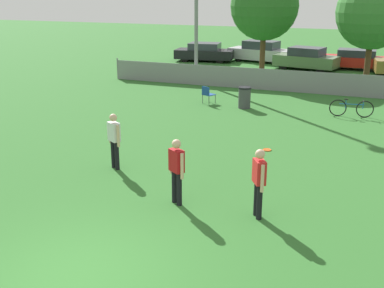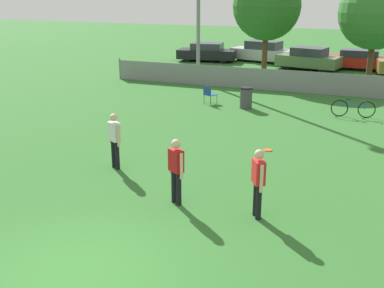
# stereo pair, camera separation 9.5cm
# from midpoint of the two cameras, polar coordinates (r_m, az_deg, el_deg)

# --- Properties ---
(ground_plane) EXTENTS (120.00, 120.00, 0.00)m
(ground_plane) POSITION_cam_midpoint_polar(r_m,az_deg,el_deg) (9.40, -13.45, -14.91)
(ground_plane) COLOR #2D6628
(fence_backline) EXTENTS (18.97, 0.07, 1.21)m
(fence_backline) POSITION_cam_midpoint_polar(r_m,az_deg,el_deg) (25.19, 10.65, 7.41)
(fence_backline) COLOR gray
(fence_backline) RESTS_ON ground_plane
(tree_near_pole) EXTENTS (3.93, 3.93, 6.04)m
(tree_near_pole) POSITION_cam_midpoint_polar(r_m,az_deg,el_deg) (29.03, 8.96, 15.84)
(tree_near_pole) COLOR #4C331E
(tree_near_pole) RESTS_ON ground_plane
(tree_far_right) EXTENTS (3.86, 3.86, 5.77)m
(tree_far_right) POSITION_cam_midpoint_polar(r_m,az_deg,el_deg) (27.83, 21.04, 14.33)
(tree_far_right) COLOR #4C331E
(tree_far_right) RESTS_ON ground_plane
(player_defender_red) EXTENTS (0.47, 0.40, 1.64)m
(player_defender_red) POSITION_cam_midpoint_polar(r_m,az_deg,el_deg) (11.52, -1.66, -2.76)
(player_defender_red) COLOR black
(player_defender_red) RESTS_ON ground_plane
(player_receiver_white) EXTENTS (0.48, 0.38, 1.64)m
(player_receiver_white) POSITION_cam_midpoint_polar(r_m,az_deg,el_deg) (14.00, -8.98, 0.80)
(player_receiver_white) COLOR black
(player_receiver_white) RESTS_ON ground_plane
(player_thrower_red) EXTENTS (0.39, 0.48, 1.64)m
(player_thrower_red) POSITION_cam_midpoint_polar(r_m,az_deg,el_deg) (10.93, 8.11, -4.11)
(player_thrower_red) COLOR black
(player_thrower_red) RESTS_ON ground_plane
(frisbee_disc) EXTENTS (0.28, 0.28, 0.03)m
(frisbee_disc) POSITION_cam_midpoint_polar(r_m,az_deg,el_deg) (15.86, 9.14, -0.70)
(frisbee_disc) COLOR #E5591E
(frisbee_disc) RESTS_ON ground_plane
(folding_chair_sideline) EXTENTS (0.62, 0.62, 0.81)m
(folding_chair_sideline) POSITION_cam_midpoint_polar(r_m,az_deg,el_deg) (22.01, 2.19, 6.00)
(folding_chair_sideline) COLOR #333338
(folding_chair_sideline) RESTS_ON ground_plane
(bicycle_sideline) EXTENTS (1.74, 0.44, 0.75)m
(bicycle_sideline) POSITION_cam_midpoint_polar(r_m,az_deg,el_deg) (20.75, 18.67, 4.01)
(bicycle_sideline) COLOR black
(bicycle_sideline) RESTS_ON ground_plane
(trash_bin) EXTENTS (0.56, 0.56, 0.94)m
(trash_bin) POSITION_cam_midpoint_polar(r_m,az_deg,el_deg) (21.30, 6.55, 5.49)
(trash_bin) COLOR #3F3F44
(trash_bin) RESTS_ON ground_plane
(parked_car_dark) EXTENTS (4.36, 2.35, 1.31)m
(parked_car_dark) POSITION_cam_midpoint_polar(r_m,az_deg,el_deg) (35.40, 1.87, 10.82)
(parked_car_dark) COLOR black
(parked_car_dark) RESTS_ON ground_plane
(parked_car_silver) EXTENTS (4.78, 2.57, 1.49)m
(parked_car_silver) POSITION_cam_midpoint_polar(r_m,az_deg,el_deg) (35.43, 8.54, 10.75)
(parked_car_silver) COLOR black
(parked_car_silver) RESTS_ON ground_plane
(parked_car_olive) EXTENTS (4.27, 2.56, 1.43)m
(parked_car_olive) POSITION_cam_midpoint_polar(r_m,az_deg,el_deg) (32.51, 13.77, 9.78)
(parked_car_olive) COLOR black
(parked_car_olive) RESTS_ON ground_plane
(parked_car_red) EXTENTS (4.48, 1.74, 1.28)m
(parked_car_red) POSITION_cam_midpoint_polar(r_m,az_deg,el_deg) (33.44, 19.26, 9.43)
(parked_car_red) COLOR black
(parked_car_red) RESTS_ON ground_plane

